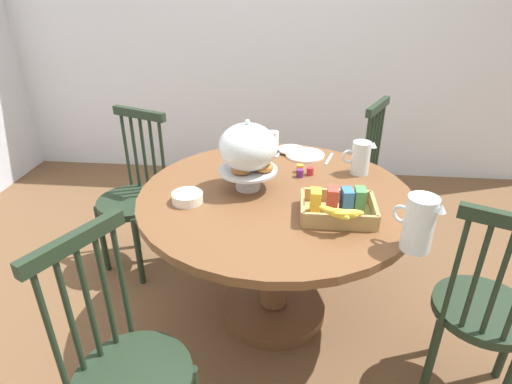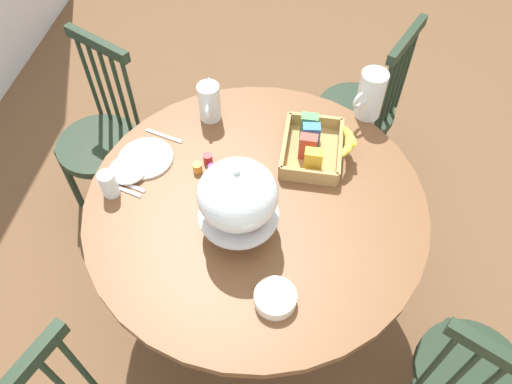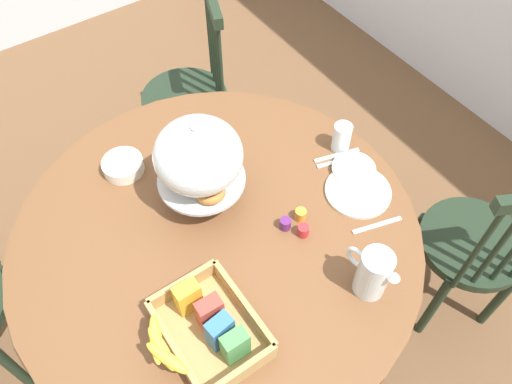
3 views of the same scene
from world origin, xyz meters
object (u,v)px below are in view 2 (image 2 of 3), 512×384
object	(u,v)px
milk_pitcher	(209,103)
china_plate_large	(146,158)
windsor_chair_by_cabinet	(360,112)
dining_table	(256,228)
windsor_chair_near_window	(468,380)
drinking_glass	(109,184)
pastry_stand_with_dome	(238,197)
cereal_basket	(315,146)
cereal_bowl	(275,298)
china_plate_small	(128,169)
orange_juice_pitcher	(370,96)
windsor_chair_facing_door	(102,142)

from	to	relation	value
milk_pitcher	china_plate_large	world-z (taller)	milk_pitcher
windsor_chair_by_cabinet	dining_table	bearing A→B (deg)	154.25
windsor_chair_near_window	drinking_glass	distance (m)	1.48
pastry_stand_with_dome	cereal_basket	bearing A→B (deg)	-29.95
windsor_chair_near_window	cereal_bowl	size ratio (longest dim) A/B	6.96
dining_table	windsor_chair_near_window	distance (m)	0.95
windsor_chair_near_window	china_plate_small	bearing A→B (deg)	69.25
windsor_chair_by_cabinet	china_plate_large	world-z (taller)	windsor_chair_by_cabinet
china_plate_small	pastry_stand_with_dome	bearing A→B (deg)	-112.49
china_plate_small	windsor_chair_by_cabinet	bearing A→B (deg)	-49.35
cereal_basket	china_plate_large	xyz separation A→B (m)	(-0.13, 0.67, -0.04)
cereal_bowl	pastry_stand_with_dome	bearing A→B (deg)	32.60
china_plate_large	china_plate_small	world-z (taller)	china_plate_small
milk_pitcher	drinking_glass	world-z (taller)	milk_pitcher
china_plate_large	drinking_glass	size ratio (longest dim) A/B	2.00
pastry_stand_with_dome	cereal_bowl	bearing A→B (deg)	-147.40
windsor_chair_near_window	drinking_glass	world-z (taller)	windsor_chair_near_window
windsor_chair_by_cabinet	pastry_stand_with_dome	distance (m)	1.20
windsor_chair_near_window	cereal_basket	size ratio (longest dim) A/B	3.09
cereal_bowl	windsor_chair_near_window	bearing A→B (deg)	-94.54
dining_table	orange_juice_pitcher	distance (m)	0.73
cereal_basket	drinking_glass	xyz separation A→B (m)	(-0.32, 0.75, 0.01)
cereal_basket	china_plate_small	world-z (taller)	cereal_basket
pastry_stand_with_dome	china_plate_small	world-z (taller)	pastry_stand_with_dome
windsor_chair_near_window	orange_juice_pitcher	xyz separation A→B (m)	(0.99, 0.43, 0.39)
windsor_chair_near_window	windsor_chair_facing_door	distance (m)	1.90
windsor_chair_near_window	orange_juice_pitcher	distance (m)	1.15
windsor_chair_facing_door	cereal_bowl	xyz separation A→B (m)	(-0.84, -0.97, 0.31)
china_plate_large	cereal_basket	bearing A→B (deg)	-78.69
windsor_chair_facing_door	drinking_glass	size ratio (longest dim) A/B	8.86
dining_table	milk_pitcher	size ratio (longest dim) A/B	7.37
cereal_bowl	drinking_glass	world-z (taller)	drinking_glass
pastry_stand_with_dome	drinking_glass	xyz separation A→B (m)	(0.09, 0.51, -0.14)
cereal_bowl	orange_juice_pitcher	bearing A→B (deg)	-16.38
windsor_chair_facing_door	cereal_bowl	size ratio (longest dim) A/B	6.96
windsor_chair_facing_door	china_plate_large	xyz separation A→B (m)	(-0.31, -0.37, 0.29)
china_plate_large	cereal_bowl	world-z (taller)	cereal_bowl
cereal_basket	windsor_chair_by_cabinet	bearing A→B (deg)	-20.11
pastry_stand_with_dome	dining_table	bearing A→B (deg)	-15.16
windsor_chair_near_window	china_plate_large	world-z (taller)	windsor_chair_near_window
milk_pitcher	cereal_basket	xyz separation A→B (m)	(-0.14, -0.46, -0.03)
drinking_glass	pastry_stand_with_dome	bearing A→B (deg)	-99.90
orange_juice_pitcher	windsor_chair_facing_door	bearing A→B (deg)	94.33
windsor_chair_near_window	windsor_chair_by_cabinet	distance (m)	1.38
dining_table	cereal_bowl	xyz separation A→B (m)	(-0.40, -0.13, 0.22)
windsor_chair_near_window	cereal_bowl	bearing A→B (deg)	85.46
orange_juice_pitcher	cereal_bowl	world-z (taller)	orange_juice_pitcher
pastry_stand_with_dome	china_plate_large	bearing A→B (deg)	57.52
cereal_basket	drinking_glass	size ratio (longest dim) A/B	2.87
cereal_basket	china_plate_small	distance (m)	0.75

